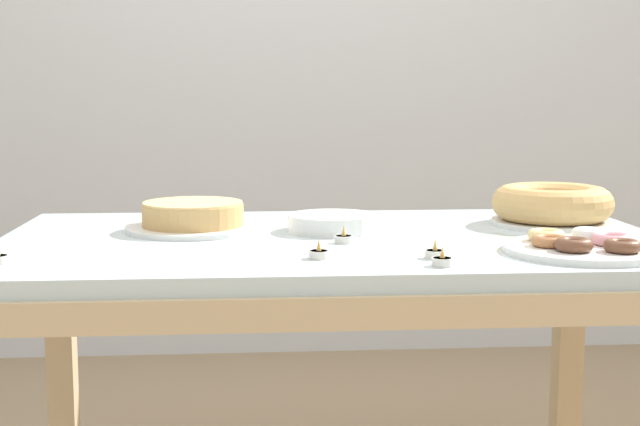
% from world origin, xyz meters
% --- Properties ---
extents(wall_back, '(8.00, 0.10, 2.60)m').
position_xyz_m(wall_back, '(0.00, 1.72, 1.30)').
color(wall_back, silver).
rests_on(wall_back, ground).
extents(dining_table, '(1.52, 0.91, 0.76)m').
position_xyz_m(dining_table, '(0.00, 0.00, 0.67)').
color(dining_table, silver).
rests_on(dining_table, ground).
extents(cake_chocolate_round, '(0.32, 0.32, 0.07)m').
position_xyz_m(cake_chocolate_round, '(-0.32, 0.11, 0.79)').
color(cake_chocolate_round, white).
rests_on(cake_chocolate_round, dining_table).
extents(cake_golden_bundt, '(0.29, 0.29, 0.10)m').
position_xyz_m(cake_golden_bundt, '(0.55, 0.13, 0.81)').
color(cake_golden_bundt, white).
rests_on(cake_golden_bundt, dining_table).
extents(pastry_platter, '(0.32, 0.32, 0.04)m').
position_xyz_m(pastry_platter, '(0.48, -0.25, 0.78)').
color(pastry_platter, white).
rests_on(pastry_platter, dining_table).
extents(plate_stack, '(0.21, 0.21, 0.04)m').
position_xyz_m(plate_stack, '(0.01, 0.07, 0.78)').
color(plate_stack, white).
rests_on(plate_stack, dining_table).
extents(tealight_near_front, '(0.04, 0.04, 0.04)m').
position_xyz_m(tealight_near_front, '(0.17, -0.28, 0.77)').
color(tealight_near_front, silver).
rests_on(tealight_near_front, dining_table).
extents(tealight_near_cakes, '(0.04, 0.04, 0.04)m').
position_xyz_m(tealight_near_cakes, '(-0.05, -0.27, 0.77)').
color(tealight_near_cakes, silver).
rests_on(tealight_near_cakes, dining_table).
extents(tealight_right_edge, '(0.04, 0.04, 0.04)m').
position_xyz_m(tealight_right_edge, '(0.17, -0.36, 0.77)').
color(tealight_right_edge, silver).
rests_on(tealight_right_edge, dining_table).
extents(tealight_centre, '(0.04, 0.04, 0.04)m').
position_xyz_m(tealight_centre, '(0.01, -0.09, 0.77)').
color(tealight_centre, silver).
rests_on(tealight_centre, dining_table).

